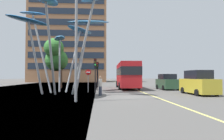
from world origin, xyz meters
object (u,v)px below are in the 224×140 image
(pedestrian, at_px, (100,86))
(red_bus, at_px, (127,74))
(leaf_sculpture, at_px, (61,24))
(car_parked_near, at_px, (198,83))
(car_parked_mid, at_px, (167,82))
(traffic_light_kerb_near, at_px, (95,68))
(traffic_light_island_mid, at_px, (98,69))
(no_entry_sign, at_px, (88,77))
(street_lamp, at_px, (82,22))
(traffic_light_kerb_far, at_px, (97,70))

(pedestrian, bearing_deg, red_bus, 67.96)
(leaf_sculpture, distance_m, car_parked_near, 14.30)
(car_parked_near, xyz_separation_m, car_parked_mid, (-0.51, 6.62, -0.11))
(leaf_sculpture, xyz_separation_m, traffic_light_kerb_near, (3.33, 0.43, -4.28))
(red_bus, bearing_deg, car_parked_mid, -26.36)
(leaf_sculpture, distance_m, car_parked_mid, 14.66)
(car_parked_mid, xyz_separation_m, pedestrian, (-8.63, -6.95, -0.08))
(traffic_light_island_mid, xyz_separation_m, no_entry_sign, (-0.96, -9.41, -1.24))
(street_lamp, bearing_deg, leaf_sculpture, 113.40)
(red_bus, relative_size, leaf_sculpture, 0.94)
(leaf_sculpture, distance_m, traffic_light_island_mid, 11.98)
(red_bus, xyz_separation_m, traffic_light_island_mid, (-4.07, 3.35, 0.84))
(traffic_light_island_mid, bearing_deg, red_bus, -39.47)
(traffic_light_kerb_near, height_order, no_entry_sign, traffic_light_kerb_near)
(traffic_light_kerb_far, distance_m, pedestrian, 6.16)
(leaf_sculpture, bearing_deg, car_parked_mid, 21.78)
(traffic_light_kerb_near, height_order, traffic_light_island_mid, traffic_light_island_mid)
(leaf_sculpture, xyz_separation_m, street_lamp, (2.56, -5.91, -1.44))
(car_parked_near, height_order, no_entry_sign, no_entry_sign)
(red_bus, relative_size, car_parked_near, 2.31)
(red_bus, bearing_deg, traffic_light_kerb_near, -121.63)
(car_parked_near, distance_m, pedestrian, 9.15)
(red_bus, distance_m, no_entry_sign, 7.88)
(street_lamp, bearing_deg, car_parked_mid, 47.71)
(red_bus, relative_size, no_entry_sign, 4.18)
(red_bus, distance_m, traffic_light_kerb_far, 5.37)
(red_bus, distance_m, car_parked_near, 10.54)
(traffic_light_kerb_far, xyz_separation_m, pedestrian, (0.34, -5.94, -1.59))
(car_parked_near, bearing_deg, street_lamp, -157.71)
(red_bus, xyz_separation_m, car_parked_near, (5.36, -9.02, -0.97))
(traffic_light_island_mid, distance_m, car_parked_mid, 10.79)
(traffic_light_island_mid, relative_size, car_parked_near, 0.90)
(leaf_sculpture, height_order, traffic_light_kerb_near, leaf_sculpture)
(traffic_light_kerb_near, xyz_separation_m, pedestrian, (0.50, -2.39, -1.69))
(red_bus, xyz_separation_m, no_entry_sign, (-5.03, -6.05, -0.40))
(car_parked_near, relative_size, pedestrian, 2.58)
(traffic_light_kerb_near, distance_m, no_entry_sign, 1.49)
(traffic_light_island_mid, height_order, car_parked_near, traffic_light_island_mid)
(leaf_sculpture, xyz_separation_m, pedestrian, (3.83, -1.97, -5.97))
(traffic_light_kerb_near, height_order, car_parked_near, traffic_light_kerb_near)
(red_bus, distance_m, leaf_sculpture, 11.65)
(traffic_light_island_mid, bearing_deg, street_lamp, -93.40)
(leaf_sculpture, distance_m, pedestrian, 7.37)
(red_bus, distance_m, traffic_light_kerb_near, 8.19)
(car_parked_near, bearing_deg, car_parked_mid, 94.43)
(traffic_light_island_mid, relative_size, no_entry_sign, 1.63)
(red_bus, height_order, traffic_light_kerb_far, red_bus)
(red_bus, bearing_deg, pedestrian, -112.04)
(pedestrian, bearing_deg, traffic_light_kerb_near, 101.78)
(pedestrian, relative_size, no_entry_sign, 0.70)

